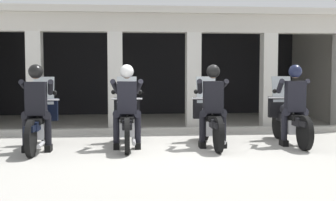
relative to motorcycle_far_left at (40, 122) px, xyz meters
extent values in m
plane|color=#A8A59E|center=(2.44, 2.78, -0.50)|extent=(80.00, 80.00, 0.00)
cube|color=black|center=(2.30, 6.49, 0.91)|extent=(10.49, 0.24, 2.82)
cube|color=#BCB7AD|center=(2.30, 2.34, 2.10)|extent=(10.49, 0.36, 0.44)
cube|color=#BCB7AD|center=(2.30, 4.34, 2.40)|extent=(10.49, 4.70, 0.16)
cube|color=#BCB7AD|center=(7.45, 4.34, 0.91)|extent=(0.30, 4.70, 2.82)
cube|color=beige|center=(-0.55, 2.34, 0.69)|extent=(0.35, 0.36, 2.38)
cube|color=beige|center=(1.35, 2.34, 0.69)|extent=(0.35, 0.36, 2.38)
cube|color=beige|center=(3.25, 2.34, 0.69)|extent=(0.35, 0.36, 2.38)
cube|color=beige|center=(5.15, 2.34, 0.69)|extent=(0.35, 0.36, 2.38)
cube|color=#B7B5AD|center=(2.30, 1.84, -0.44)|extent=(10.09, 0.24, 0.12)
cylinder|color=black|center=(0.00, 0.58, -0.18)|extent=(0.09, 0.64, 0.64)
cylinder|color=black|center=(0.00, -0.82, -0.18)|extent=(0.09, 0.64, 0.64)
cube|color=black|center=(0.00, 0.58, 0.03)|extent=(0.14, 0.44, 0.08)
cube|color=silver|center=(0.00, -0.17, -0.13)|extent=(0.28, 0.44, 0.28)
cube|color=black|center=(0.00, -0.12, 0.00)|extent=(0.18, 1.24, 0.16)
ellipsoid|color=black|center=(0.00, 0.10, 0.18)|extent=(0.26, 0.48, 0.22)
cube|color=black|center=(0.00, -0.30, 0.07)|extent=(0.24, 0.52, 0.10)
cube|color=black|center=(0.00, -0.76, 0.00)|extent=(0.16, 0.48, 0.10)
cylinder|color=silver|center=(0.00, 0.52, 0.06)|extent=(0.05, 0.24, 0.53)
cube|color=black|center=(0.00, 0.46, 0.20)|extent=(0.52, 0.16, 0.44)
sphere|color=silver|center=(0.00, 0.56, 0.22)|extent=(0.18, 0.18, 0.18)
cube|color=silver|center=(0.00, 0.44, 0.57)|extent=(0.40, 0.14, 0.54)
cylinder|color=silver|center=(0.00, 0.36, 0.40)|extent=(0.62, 0.04, 0.04)
cylinder|color=silver|center=(0.12, -0.52, -0.32)|extent=(0.07, 0.55, 0.07)
cube|color=black|center=(0.00, -0.32, 0.47)|extent=(0.36, 0.22, 0.60)
cube|color=black|center=(0.00, -0.20, 0.49)|extent=(0.05, 0.02, 0.32)
sphere|color=tan|center=(0.00, -0.30, 0.92)|extent=(0.21, 0.21, 0.21)
sphere|color=black|center=(0.00, -0.30, 0.95)|extent=(0.26, 0.26, 0.26)
cylinder|color=black|center=(0.14, -0.30, 0.16)|extent=(0.26, 0.29, 0.17)
cylinder|color=black|center=(0.20, -0.30, -0.12)|extent=(0.12, 0.12, 0.53)
cube|color=black|center=(0.20, -0.29, -0.44)|extent=(0.11, 0.26, 0.12)
cylinder|color=black|center=(-0.14, -0.30, 0.16)|extent=(0.26, 0.29, 0.17)
cylinder|color=black|center=(-0.20, -0.30, -0.12)|extent=(0.12, 0.12, 0.53)
cube|color=black|center=(-0.20, -0.29, -0.44)|extent=(0.11, 0.26, 0.12)
cylinder|color=black|center=(0.22, -0.09, 0.66)|extent=(0.19, 0.48, 0.31)
sphere|color=black|center=(0.26, 0.12, 0.55)|extent=(0.09, 0.09, 0.09)
cylinder|color=black|center=(-0.22, -0.09, 0.66)|extent=(0.19, 0.48, 0.31)
sphere|color=black|center=(-0.26, 0.12, 0.55)|extent=(0.09, 0.09, 0.09)
cylinder|color=black|center=(1.63, 0.72, -0.18)|extent=(0.09, 0.64, 0.64)
cylinder|color=black|center=(1.63, -0.68, -0.18)|extent=(0.09, 0.64, 0.64)
cube|color=black|center=(1.63, 0.72, 0.03)|extent=(0.14, 0.44, 0.08)
cube|color=silver|center=(1.63, -0.03, -0.13)|extent=(0.28, 0.44, 0.28)
cube|color=black|center=(1.63, 0.02, 0.00)|extent=(0.18, 1.24, 0.16)
ellipsoid|color=black|center=(1.63, 0.24, 0.18)|extent=(0.26, 0.48, 0.22)
cube|color=black|center=(1.63, -0.16, 0.07)|extent=(0.24, 0.52, 0.10)
cube|color=black|center=(1.63, -0.62, 0.00)|extent=(0.16, 0.48, 0.10)
cylinder|color=silver|center=(1.63, 0.66, 0.06)|extent=(0.05, 0.24, 0.53)
cube|color=black|center=(1.63, 0.60, 0.20)|extent=(0.52, 0.16, 0.44)
sphere|color=silver|center=(1.63, 0.70, 0.22)|extent=(0.18, 0.18, 0.18)
cube|color=silver|center=(1.63, 0.58, 0.57)|extent=(0.40, 0.14, 0.54)
cylinder|color=silver|center=(1.63, 0.50, 0.40)|extent=(0.62, 0.04, 0.04)
cylinder|color=silver|center=(1.75, -0.38, -0.32)|extent=(0.07, 0.55, 0.07)
cube|color=black|center=(1.63, -0.18, 0.47)|extent=(0.36, 0.22, 0.60)
cube|color=#591414|center=(1.63, -0.06, 0.49)|extent=(0.05, 0.02, 0.32)
sphere|color=tan|center=(1.63, -0.16, 0.92)|extent=(0.21, 0.21, 0.21)
sphere|color=silver|center=(1.63, -0.16, 0.95)|extent=(0.26, 0.26, 0.26)
cylinder|color=black|center=(1.77, -0.16, 0.16)|extent=(0.26, 0.29, 0.17)
cylinder|color=black|center=(1.83, -0.16, -0.12)|extent=(0.12, 0.12, 0.53)
cube|color=black|center=(1.83, -0.15, -0.44)|extent=(0.11, 0.26, 0.12)
cylinder|color=black|center=(1.49, -0.16, 0.16)|extent=(0.26, 0.29, 0.17)
cylinder|color=black|center=(1.43, -0.16, -0.12)|extent=(0.12, 0.12, 0.53)
cube|color=black|center=(1.43, -0.15, -0.44)|extent=(0.11, 0.26, 0.12)
cylinder|color=black|center=(1.85, 0.05, 0.66)|extent=(0.19, 0.48, 0.31)
sphere|color=black|center=(1.89, 0.26, 0.55)|extent=(0.09, 0.09, 0.09)
cylinder|color=black|center=(1.41, 0.05, 0.66)|extent=(0.19, 0.48, 0.31)
sphere|color=black|center=(1.37, 0.26, 0.55)|extent=(0.09, 0.09, 0.09)
cylinder|color=black|center=(3.25, 0.70, -0.18)|extent=(0.09, 0.64, 0.64)
cylinder|color=black|center=(3.25, -0.70, -0.18)|extent=(0.09, 0.64, 0.64)
cube|color=black|center=(3.25, 0.70, 0.03)|extent=(0.14, 0.44, 0.08)
cube|color=silver|center=(3.25, -0.05, -0.13)|extent=(0.28, 0.44, 0.28)
cube|color=black|center=(3.25, 0.00, 0.00)|extent=(0.18, 1.24, 0.16)
ellipsoid|color=#B2B2B7|center=(3.25, 0.22, 0.18)|extent=(0.26, 0.48, 0.22)
cube|color=black|center=(3.25, -0.18, 0.07)|extent=(0.24, 0.52, 0.10)
cube|color=black|center=(3.25, -0.64, 0.00)|extent=(0.16, 0.48, 0.10)
cylinder|color=silver|center=(3.25, 0.64, 0.06)|extent=(0.05, 0.24, 0.53)
cube|color=black|center=(3.25, 0.58, 0.20)|extent=(0.52, 0.16, 0.44)
sphere|color=silver|center=(3.25, 0.68, 0.22)|extent=(0.18, 0.18, 0.18)
cube|color=silver|center=(3.25, 0.56, 0.57)|extent=(0.40, 0.14, 0.54)
cylinder|color=silver|center=(3.25, 0.48, 0.40)|extent=(0.62, 0.04, 0.04)
cylinder|color=silver|center=(3.37, -0.40, -0.32)|extent=(0.07, 0.55, 0.07)
cube|color=black|center=(3.25, -0.20, 0.47)|extent=(0.36, 0.22, 0.60)
cube|color=black|center=(3.25, -0.08, 0.49)|extent=(0.05, 0.02, 0.32)
sphere|color=tan|center=(3.25, -0.18, 0.92)|extent=(0.21, 0.21, 0.21)
sphere|color=black|center=(3.25, -0.18, 0.95)|extent=(0.26, 0.26, 0.26)
cylinder|color=black|center=(3.39, -0.18, 0.16)|extent=(0.26, 0.29, 0.17)
cylinder|color=black|center=(3.45, -0.18, -0.12)|extent=(0.12, 0.12, 0.53)
cube|color=black|center=(3.45, -0.17, -0.44)|extent=(0.11, 0.26, 0.12)
cylinder|color=black|center=(3.11, -0.18, 0.16)|extent=(0.26, 0.29, 0.17)
cylinder|color=black|center=(3.05, -0.18, -0.12)|extent=(0.12, 0.12, 0.53)
cube|color=black|center=(3.05, -0.17, -0.44)|extent=(0.11, 0.26, 0.12)
cylinder|color=black|center=(3.47, 0.03, 0.66)|extent=(0.19, 0.48, 0.31)
sphere|color=black|center=(3.51, 0.24, 0.55)|extent=(0.09, 0.09, 0.09)
cylinder|color=black|center=(3.03, 0.03, 0.66)|extent=(0.19, 0.48, 0.31)
sphere|color=black|center=(2.99, 0.24, 0.55)|extent=(0.09, 0.09, 0.09)
cylinder|color=black|center=(4.88, 0.76, -0.18)|extent=(0.09, 0.64, 0.64)
cylinder|color=black|center=(4.88, -0.64, -0.18)|extent=(0.09, 0.64, 0.64)
cube|color=black|center=(4.88, 0.76, 0.03)|extent=(0.14, 0.44, 0.08)
cube|color=silver|center=(4.88, 0.01, -0.13)|extent=(0.28, 0.44, 0.28)
cube|color=black|center=(4.88, 0.06, 0.00)|extent=(0.18, 1.24, 0.16)
ellipsoid|color=black|center=(4.88, 0.28, 0.18)|extent=(0.26, 0.48, 0.22)
cube|color=black|center=(4.88, -0.12, 0.07)|extent=(0.24, 0.52, 0.10)
cube|color=black|center=(4.88, -0.58, 0.00)|extent=(0.16, 0.48, 0.10)
cylinder|color=silver|center=(4.88, 0.70, 0.06)|extent=(0.05, 0.24, 0.53)
cube|color=black|center=(4.88, 0.64, 0.20)|extent=(0.52, 0.16, 0.44)
sphere|color=silver|center=(4.88, 0.74, 0.22)|extent=(0.18, 0.18, 0.18)
cube|color=silver|center=(4.88, 0.62, 0.57)|extent=(0.40, 0.14, 0.54)
cylinder|color=silver|center=(4.88, 0.54, 0.40)|extent=(0.62, 0.04, 0.04)
cylinder|color=silver|center=(5.00, -0.34, -0.32)|extent=(0.07, 0.55, 0.07)
cube|color=black|center=(4.88, -0.14, 0.47)|extent=(0.36, 0.22, 0.60)
cube|color=#14193F|center=(4.88, -0.02, 0.49)|extent=(0.05, 0.02, 0.32)
sphere|color=tan|center=(4.88, -0.12, 0.92)|extent=(0.21, 0.21, 0.21)
sphere|color=#191E38|center=(4.88, -0.12, 0.95)|extent=(0.26, 0.26, 0.26)
cylinder|color=black|center=(5.02, -0.12, 0.16)|extent=(0.26, 0.29, 0.17)
cylinder|color=black|center=(5.08, -0.12, -0.12)|extent=(0.12, 0.12, 0.53)
cube|color=black|center=(5.08, -0.11, -0.44)|extent=(0.11, 0.26, 0.12)
cylinder|color=black|center=(4.74, -0.12, 0.16)|extent=(0.26, 0.29, 0.17)
cylinder|color=black|center=(4.68, -0.12, -0.12)|extent=(0.12, 0.12, 0.53)
cube|color=black|center=(4.68, -0.11, -0.44)|extent=(0.11, 0.26, 0.12)
cylinder|color=black|center=(5.10, 0.09, 0.66)|extent=(0.19, 0.48, 0.31)
sphere|color=black|center=(5.14, 0.30, 0.55)|extent=(0.09, 0.09, 0.09)
cylinder|color=black|center=(4.66, 0.09, 0.66)|extent=(0.19, 0.48, 0.31)
sphere|color=black|center=(4.62, 0.30, 0.55)|extent=(0.09, 0.09, 0.09)
camera|label=1|loc=(1.62, -8.42, 0.99)|focal=47.31mm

